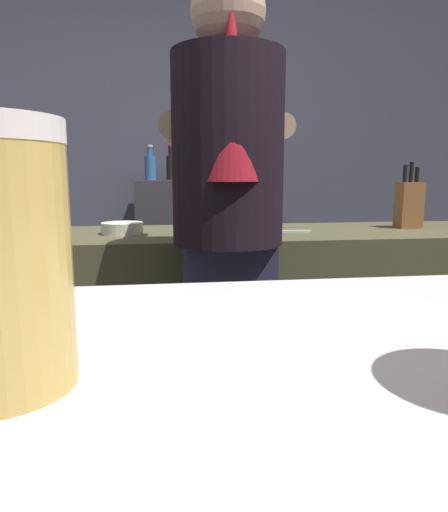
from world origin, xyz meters
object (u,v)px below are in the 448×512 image
(bartender, at_px, (228,221))
(bottle_vinegar, at_px, (229,169))
(knife_block, at_px, (409,204))
(bottle_olive_oil, at_px, (150,167))
(bottle_soy, at_px, (170,167))
(chefs_knife, at_px, (281,231))
(bottle_hot_sauce, at_px, (240,167))
(mixing_bowl, at_px, (122,228))

(bartender, bearing_deg, bottle_vinegar, -5.61)
(knife_block, xyz_separation_m, bottle_olive_oil, (-1.15, 1.27, 0.18))
(bottle_soy, bearing_deg, bartender, -85.56)
(bottle_olive_oil, bearing_deg, bottle_soy, 5.83)
(bottle_olive_oil, bearing_deg, chefs_knife, -67.80)
(knife_block, xyz_separation_m, chefs_knife, (-0.60, -0.08, -0.10))
(bartender, bearing_deg, chefs_knife, -31.79)
(bottle_soy, bearing_deg, knife_block, -51.67)
(bottle_vinegar, xyz_separation_m, bottle_olive_oil, (-0.54, -0.02, 0.02))
(bartender, distance_m, chefs_knife, 0.50)
(knife_block, distance_m, bottle_olive_oil, 1.72)
(bottle_vinegar, height_order, bottle_hot_sauce, bottle_hot_sauce)
(bartender, xyz_separation_m, bottle_hot_sauce, (0.32, 1.63, 0.20))
(mixing_bowl, bearing_deg, bartender, -51.21)
(knife_block, height_order, mixing_bowl, knife_block)
(mixing_bowl, height_order, bottle_hot_sauce, bottle_hot_sauce)
(bottle_hot_sauce, bearing_deg, bartender, -100.98)
(knife_block, relative_size, bottle_olive_oil, 1.24)
(chefs_knife, bearing_deg, mixing_bowl, -177.84)
(bartender, distance_m, mixing_bowl, 0.58)
(bartender, relative_size, bottle_soy, 7.37)
(knife_block, relative_size, bottle_hot_sauce, 1.26)
(bottle_hot_sauce, height_order, bottle_soy, bottle_soy)
(bottle_hot_sauce, bearing_deg, knife_block, -63.91)
(bottle_hot_sauce, xyz_separation_m, bottle_soy, (-0.45, 0.14, 0.00))
(bartender, xyz_separation_m, mixing_bowl, (-0.36, 0.45, -0.07))
(bartender, relative_size, bottle_hot_sauce, 7.48)
(mixing_bowl, xyz_separation_m, bottle_vinegar, (0.62, 1.33, 0.25))
(chefs_knife, relative_size, bottle_olive_oil, 1.04)
(knife_block, relative_size, chefs_knife, 1.20)
(chefs_knife, xyz_separation_m, bottle_olive_oil, (-0.55, 1.35, 0.28))
(bottle_hot_sauce, distance_m, bottle_olive_oil, 0.60)
(bartender, bearing_deg, bottle_olive_oil, 11.62)
(knife_block, height_order, bottle_vinegar, bottle_vinegar)
(bottle_vinegar, bearing_deg, bottle_hot_sauce, -70.82)
(knife_block, bearing_deg, mixing_bowl, -178.06)
(mixing_bowl, xyz_separation_m, bottle_hot_sauce, (0.68, 1.18, 0.26))
(mixing_bowl, xyz_separation_m, bottle_soy, (0.22, 1.32, 0.27))
(bottle_vinegar, relative_size, bottle_olive_oil, 0.81)
(bottle_soy, bearing_deg, bottle_olive_oil, -174.17)
(bottle_vinegar, height_order, bottle_soy, bottle_soy)
(chefs_knife, distance_m, bottle_olive_oil, 1.49)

